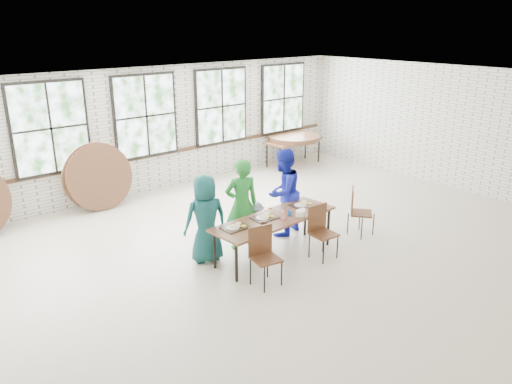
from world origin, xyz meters
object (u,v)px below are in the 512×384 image
Objects in this scene: chair_near_left at (263,251)px; storage_table at (294,142)px; chair_near_right at (320,227)px; dining_table at (274,220)px.

storage_table is (5.22, 4.71, 0.13)m from chair_near_left.
chair_near_left is 1.00× the size of chair_near_right.
chair_near_right is (1.40, 0.08, 0.00)m from chair_near_left.
chair_near_left is at bearing -172.13° from chair_near_right.
chair_near_right is at bearing 14.43° from chair_near_left.
chair_near_right is 0.51× the size of storage_table.
chair_near_left is 0.51× the size of storage_table.
chair_near_left is 1.40m from chair_near_right.
dining_table is 1.31× the size of storage_table.
chair_near_left reaches higher than dining_table.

